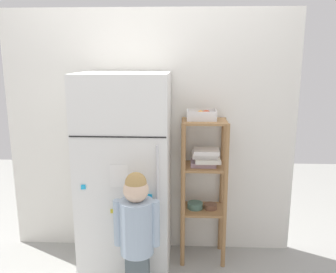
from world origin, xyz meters
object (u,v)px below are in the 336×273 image
object	(u,v)px
pantry_shelf_unit	(204,176)
fruit_bin	(203,116)
refrigerator	(126,175)
child_standing	(137,227)

from	to	relation	value
pantry_shelf_unit	fruit_bin	bearing A→B (deg)	136.46
refrigerator	fruit_bin	world-z (taller)	refrigerator
fruit_bin	refrigerator	bearing A→B (deg)	-163.87
refrigerator	fruit_bin	xyz separation A→B (m)	(0.60, 0.17, 0.45)
child_standing	pantry_shelf_unit	xyz separation A→B (m)	(0.48, 0.62, 0.15)
child_standing	pantry_shelf_unit	distance (m)	0.79
child_standing	pantry_shelf_unit	world-z (taller)	pantry_shelf_unit
child_standing	fruit_bin	bearing A→B (deg)	54.14
pantry_shelf_unit	fruit_bin	xyz separation A→B (m)	(-0.02, 0.02, 0.50)
fruit_bin	child_standing	bearing A→B (deg)	-125.86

